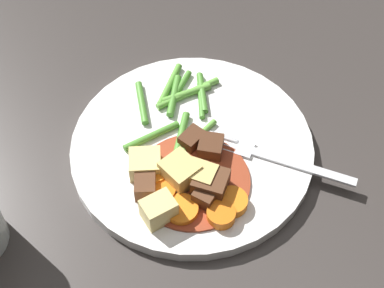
{
  "coord_description": "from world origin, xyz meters",
  "views": [
    {
      "loc": [
        0.37,
        -0.12,
        0.54
      ],
      "look_at": [
        0.0,
        0.0,
        0.02
      ],
      "focal_mm": 54.83,
      "sensor_mm": 36.0,
      "label": 1
    }
  ],
  "objects_px": {
    "meat_chunk_0": "(211,147)",
    "meat_chunk_3": "(213,183)",
    "fork": "(271,157)",
    "potato_chunk_2": "(159,210)",
    "carrot_slice_3": "(164,192)",
    "meat_chunk_1": "(205,198)",
    "potato_chunk_1": "(180,173)",
    "potato_chunk_3": "(201,178)",
    "dinner_plate": "(192,148)",
    "potato_chunk_0": "(145,164)",
    "carrot_slice_4": "(232,202)",
    "meat_chunk_4": "(145,185)",
    "carrot_slice_0": "(182,210)",
    "meat_chunk_2": "(193,136)",
    "carrot_slice_1": "(155,176)",
    "carrot_slice_2": "(222,214)"
  },
  "relations": [
    {
      "from": "meat_chunk_0",
      "to": "meat_chunk_3",
      "type": "height_order",
      "value": "meat_chunk_3"
    },
    {
      "from": "meat_chunk_0",
      "to": "fork",
      "type": "height_order",
      "value": "meat_chunk_0"
    },
    {
      "from": "potato_chunk_2",
      "to": "meat_chunk_3",
      "type": "relative_size",
      "value": 0.95
    },
    {
      "from": "carrot_slice_3",
      "to": "meat_chunk_1",
      "type": "height_order",
      "value": "meat_chunk_1"
    },
    {
      "from": "potato_chunk_1",
      "to": "potato_chunk_3",
      "type": "height_order",
      "value": "potato_chunk_1"
    },
    {
      "from": "meat_chunk_1",
      "to": "fork",
      "type": "xyz_separation_m",
      "value": [
        -0.03,
        0.09,
        -0.01
      ]
    },
    {
      "from": "carrot_slice_3",
      "to": "potato_chunk_1",
      "type": "bearing_deg",
      "value": 120.83
    },
    {
      "from": "meat_chunk_1",
      "to": "meat_chunk_3",
      "type": "bearing_deg",
      "value": 133.01
    },
    {
      "from": "dinner_plate",
      "to": "potato_chunk_0",
      "type": "xyz_separation_m",
      "value": [
        0.02,
        -0.06,
        0.02
      ]
    },
    {
      "from": "meat_chunk_3",
      "to": "meat_chunk_0",
      "type": "bearing_deg",
      "value": 164.74
    },
    {
      "from": "potato_chunk_0",
      "to": "potato_chunk_3",
      "type": "height_order",
      "value": "potato_chunk_3"
    },
    {
      "from": "potato_chunk_3",
      "to": "meat_chunk_3",
      "type": "bearing_deg",
      "value": 47.0
    },
    {
      "from": "potato_chunk_2",
      "to": "meat_chunk_0",
      "type": "relative_size",
      "value": 1.2
    },
    {
      "from": "meat_chunk_0",
      "to": "meat_chunk_1",
      "type": "xyz_separation_m",
      "value": [
        0.06,
        -0.03,
        0.0
      ]
    },
    {
      "from": "carrot_slice_4",
      "to": "fork",
      "type": "relative_size",
      "value": 0.22
    },
    {
      "from": "carrot_slice_4",
      "to": "meat_chunk_1",
      "type": "bearing_deg",
      "value": -111.93
    },
    {
      "from": "dinner_plate",
      "to": "meat_chunk_4",
      "type": "height_order",
      "value": "meat_chunk_4"
    },
    {
      "from": "carrot_slice_0",
      "to": "potato_chunk_1",
      "type": "bearing_deg",
      "value": 165.71
    },
    {
      "from": "meat_chunk_1",
      "to": "meat_chunk_2",
      "type": "distance_m",
      "value": 0.08
    },
    {
      "from": "potato_chunk_2",
      "to": "meat_chunk_0",
      "type": "bearing_deg",
      "value": 129.38
    },
    {
      "from": "dinner_plate",
      "to": "potato_chunk_1",
      "type": "height_order",
      "value": "potato_chunk_1"
    },
    {
      "from": "potato_chunk_1",
      "to": "carrot_slice_3",
      "type": "bearing_deg",
      "value": -59.17
    },
    {
      "from": "carrot_slice_1",
      "to": "potato_chunk_3",
      "type": "distance_m",
      "value": 0.05
    },
    {
      "from": "carrot_slice_2",
      "to": "carrot_slice_3",
      "type": "height_order",
      "value": "carrot_slice_2"
    },
    {
      "from": "meat_chunk_0",
      "to": "meat_chunk_3",
      "type": "bearing_deg",
      "value": -15.26
    },
    {
      "from": "dinner_plate",
      "to": "carrot_slice_2",
      "type": "bearing_deg",
      "value": 0.77
    },
    {
      "from": "potato_chunk_1",
      "to": "meat_chunk_2",
      "type": "height_order",
      "value": "potato_chunk_1"
    },
    {
      "from": "dinner_plate",
      "to": "carrot_slice_3",
      "type": "xyz_separation_m",
      "value": [
        0.06,
        -0.05,
        0.01
      ]
    },
    {
      "from": "dinner_plate",
      "to": "carrot_slice_0",
      "type": "bearing_deg",
      "value": -24.22
    },
    {
      "from": "meat_chunk_4",
      "to": "meat_chunk_0",
      "type": "bearing_deg",
      "value": 108.78
    },
    {
      "from": "carrot_slice_0",
      "to": "potato_chunk_1",
      "type": "distance_m",
      "value": 0.04
    },
    {
      "from": "potato_chunk_0",
      "to": "fork",
      "type": "distance_m",
      "value": 0.14
    },
    {
      "from": "dinner_plate",
      "to": "meat_chunk_3",
      "type": "xyz_separation_m",
      "value": [
        0.06,
        0.0,
        0.02
      ]
    },
    {
      "from": "potato_chunk_2",
      "to": "meat_chunk_0",
      "type": "distance_m",
      "value": 0.1
    },
    {
      "from": "carrot_slice_1",
      "to": "potato_chunk_0",
      "type": "relative_size",
      "value": 0.74
    },
    {
      "from": "carrot_slice_3",
      "to": "carrot_slice_4",
      "type": "distance_m",
      "value": 0.07
    },
    {
      "from": "carrot_slice_0",
      "to": "meat_chunk_0",
      "type": "height_order",
      "value": "meat_chunk_0"
    },
    {
      "from": "carrot_slice_1",
      "to": "potato_chunk_3",
      "type": "bearing_deg",
      "value": 64.53
    },
    {
      "from": "carrot_slice_3",
      "to": "fork",
      "type": "relative_size",
      "value": 0.17
    },
    {
      "from": "carrot_slice_2",
      "to": "potato_chunk_2",
      "type": "xyz_separation_m",
      "value": [
        -0.02,
        -0.06,
        0.01
      ]
    },
    {
      "from": "meat_chunk_4",
      "to": "meat_chunk_3",
      "type": "bearing_deg",
      "value": 73.67
    },
    {
      "from": "carrot_slice_1",
      "to": "carrot_slice_4",
      "type": "xyz_separation_m",
      "value": [
        0.05,
        0.07,
        -0.0
      ]
    },
    {
      "from": "potato_chunk_2",
      "to": "potato_chunk_3",
      "type": "xyz_separation_m",
      "value": [
        -0.02,
        0.05,
        -0.0
      ]
    },
    {
      "from": "carrot_slice_3",
      "to": "carrot_slice_2",
      "type": "bearing_deg",
      "value": 48.65
    },
    {
      "from": "carrot_slice_3",
      "to": "meat_chunk_0",
      "type": "relative_size",
      "value": 0.91
    },
    {
      "from": "meat_chunk_4",
      "to": "carrot_slice_3",
      "type": "bearing_deg",
      "value": 56.44
    },
    {
      "from": "dinner_plate",
      "to": "potato_chunk_1",
      "type": "xyz_separation_m",
      "value": [
        0.04,
        -0.03,
        0.02
      ]
    },
    {
      "from": "carrot_slice_2",
      "to": "meat_chunk_1",
      "type": "xyz_separation_m",
      "value": [
        -0.02,
        -0.01,
        0.0
      ]
    },
    {
      "from": "potato_chunk_0",
      "to": "meat_chunk_4",
      "type": "bearing_deg",
      "value": -14.54
    },
    {
      "from": "carrot_slice_4",
      "to": "meat_chunk_3",
      "type": "height_order",
      "value": "meat_chunk_3"
    }
  ]
}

